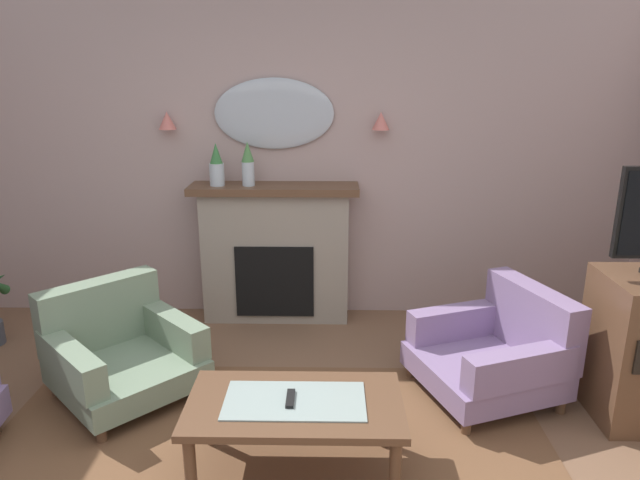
{
  "coord_description": "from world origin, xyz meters",
  "views": [
    {
      "loc": [
        0.33,
        -2.24,
        2.06
      ],
      "look_at": [
        0.27,
        1.24,
        1.01
      ],
      "focal_mm": 32.13,
      "sensor_mm": 36.0,
      "label": 1
    }
  ],
  "objects_px": {
    "fireplace": "(276,255)",
    "coffee_table": "(295,411)",
    "wall_sconce_left": "(167,121)",
    "tv_remote": "(290,399)",
    "wall_mirror": "(274,114)",
    "wall_sconce_right": "(381,121)",
    "mantel_vase_left": "(248,164)",
    "mantel_vase_centre": "(217,166)",
    "armchair_in_corner": "(119,349)",
    "armchair_near_fireplace": "(498,350)"
  },
  "relations": [
    {
      "from": "mantel_vase_left",
      "to": "wall_sconce_left",
      "type": "bearing_deg",
      "value": 169.54
    },
    {
      "from": "mantel_vase_centre",
      "to": "coffee_table",
      "type": "distance_m",
      "value": 2.28
    },
    {
      "from": "mantel_vase_left",
      "to": "wall_sconce_right",
      "type": "xyz_separation_m",
      "value": [
        1.05,
        0.12,
        0.32
      ]
    },
    {
      "from": "armchair_in_corner",
      "to": "mantel_vase_centre",
      "type": "bearing_deg",
      "value": 67.91
    },
    {
      "from": "wall_mirror",
      "to": "armchair_in_corner",
      "type": "xyz_separation_m",
      "value": [
        -0.92,
        -1.32,
        -1.4
      ]
    },
    {
      "from": "mantel_vase_centre",
      "to": "armchair_near_fireplace",
      "type": "xyz_separation_m",
      "value": [
        1.99,
        -1.12,
        -1.01
      ]
    },
    {
      "from": "mantel_vase_centre",
      "to": "tv_remote",
      "type": "xyz_separation_m",
      "value": [
        0.7,
        -1.95,
        -0.86
      ]
    },
    {
      "from": "coffee_table",
      "to": "mantel_vase_left",
      "type": "bearing_deg",
      "value": 103.73
    },
    {
      "from": "mantel_vase_centre",
      "to": "armchair_in_corner",
      "type": "relative_size",
      "value": 0.29
    },
    {
      "from": "armchair_in_corner",
      "to": "armchair_near_fireplace",
      "type": "relative_size",
      "value": 1.1
    },
    {
      "from": "wall_mirror",
      "to": "tv_remote",
      "type": "xyz_separation_m",
      "value": [
        0.25,
        -2.12,
        -1.26
      ]
    },
    {
      "from": "mantel_vase_centre",
      "to": "mantel_vase_left",
      "type": "height_order",
      "value": "mantel_vase_left"
    },
    {
      "from": "wall_sconce_left",
      "to": "wall_sconce_right",
      "type": "xyz_separation_m",
      "value": [
        1.7,
        0.0,
        0.0
      ]
    },
    {
      "from": "coffee_table",
      "to": "tv_remote",
      "type": "bearing_deg",
      "value": 178.2
    },
    {
      "from": "mantel_vase_centre",
      "to": "wall_sconce_left",
      "type": "xyz_separation_m",
      "value": [
        -0.4,
        0.12,
        0.35
      ]
    },
    {
      "from": "fireplace",
      "to": "mantel_vase_centre",
      "type": "xyz_separation_m",
      "value": [
        -0.45,
        -0.03,
        0.74
      ]
    },
    {
      "from": "wall_sconce_left",
      "to": "tv_remote",
      "type": "relative_size",
      "value": 0.88
    },
    {
      "from": "wall_mirror",
      "to": "tv_remote",
      "type": "bearing_deg",
      "value": -83.16
    },
    {
      "from": "mantel_vase_left",
      "to": "armchair_in_corner",
      "type": "height_order",
      "value": "mantel_vase_left"
    },
    {
      "from": "mantel_vase_centre",
      "to": "armchair_in_corner",
      "type": "bearing_deg",
      "value": -112.09
    },
    {
      "from": "wall_mirror",
      "to": "wall_sconce_right",
      "type": "relative_size",
      "value": 6.86
    },
    {
      "from": "wall_sconce_left",
      "to": "coffee_table",
      "type": "bearing_deg",
      "value": -61.46
    },
    {
      "from": "coffee_table",
      "to": "armchair_in_corner",
      "type": "xyz_separation_m",
      "value": [
        -1.2,
        0.8,
        -0.08
      ]
    },
    {
      "from": "wall_mirror",
      "to": "coffee_table",
      "type": "bearing_deg",
      "value": -82.56
    },
    {
      "from": "mantel_vase_left",
      "to": "fireplace",
      "type": "bearing_deg",
      "value": 8.06
    },
    {
      "from": "wall_sconce_left",
      "to": "fireplace",
      "type": "bearing_deg",
      "value": -6.16
    },
    {
      "from": "wall_mirror",
      "to": "tv_remote",
      "type": "distance_m",
      "value": 2.48
    },
    {
      "from": "fireplace",
      "to": "coffee_table",
      "type": "distance_m",
      "value": 2.01
    },
    {
      "from": "tv_remote",
      "to": "armchair_in_corner",
      "type": "height_order",
      "value": "armchair_in_corner"
    },
    {
      "from": "tv_remote",
      "to": "armchair_near_fireplace",
      "type": "distance_m",
      "value": 1.54
    },
    {
      "from": "mantel_vase_left",
      "to": "wall_sconce_left",
      "type": "xyz_separation_m",
      "value": [
        -0.65,
        0.12,
        0.32
      ]
    },
    {
      "from": "mantel_vase_centre",
      "to": "mantel_vase_left",
      "type": "bearing_deg",
      "value": 0.0
    },
    {
      "from": "wall_mirror",
      "to": "wall_sconce_left",
      "type": "height_order",
      "value": "wall_mirror"
    },
    {
      "from": "wall_sconce_left",
      "to": "tv_remote",
      "type": "xyz_separation_m",
      "value": [
        1.1,
        -2.07,
        -1.21
      ]
    },
    {
      "from": "mantel_vase_left",
      "to": "coffee_table",
      "type": "height_order",
      "value": "mantel_vase_left"
    },
    {
      "from": "armchair_near_fireplace",
      "to": "wall_sconce_left",
      "type": "bearing_deg",
      "value": 152.64
    },
    {
      "from": "coffee_table",
      "to": "armchair_near_fireplace",
      "type": "height_order",
      "value": "armchair_near_fireplace"
    },
    {
      "from": "wall_sconce_left",
      "to": "armchair_near_fireplace",
      "type": "xyz_separation_m",
      "value": [
        2.39,
        -1.24,
        -1.35
      ]
    },
    {
      "from": "tv_remote",
      "to": "mantel_vase_centre",
      "type": "bearing_deg",
      "value": 109.85
    },
    {
      "from": "wall_mirror",
      "to": "armchair_in_corner",
      "type": "relative_size",
      "value": 0.84
    },
    {
      "from": "coffee_table",
      "to": "fireplace",
      "type": "bearing_deg",
      "value": 97.96
    },
    {
      "from": "coffee_table",
      "to": "tv_remote",
      "type": "distance_m",
      "value": 0.07
    },
    {
      "from": "mantel_vase_centre",
      "to": "coffee_table",
      "type": "height_order",
      "value": "mantel_vase_centre"
    },
    {
      "from": "fireplace",
      "to": "mantel_vase_left",
      "type": "relative_size",
      "value": 3.87
    },
    {
      "from": "wall_sconce_right",
      "to": "coffee_table",
      "type": "distance_m",
      "value": 2.5
    },
    {
      "from": "wall_sconce_left",
      "to": "coffee_table",
      "type": "distance_m",
      "value": 2.68
    },
    {
      "from": "wall_sconce_left",
      "to": "wall_sconce_right",
      "type": "height_order",
      "value": "same"
    },
    {
      "from": "fireplace",
      "to": "armchair_near_fireplace",
      "type": "bearing_deg",
      "value": -36.61
    },
    {
      "from": "mantel_vase_left",
      "to": "tv_remote",
      "type": "distance_m",
      "value": 2.19
    },
    {
      "from": "wall_sconce_left",
      "to": "armchair_in_corner",
      "type": "xyz_separation_m",
      "value": [
        -0.07,
        -1.27,
        -1.35
      ]
    }
  ]
}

